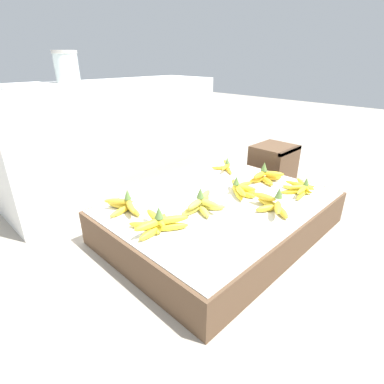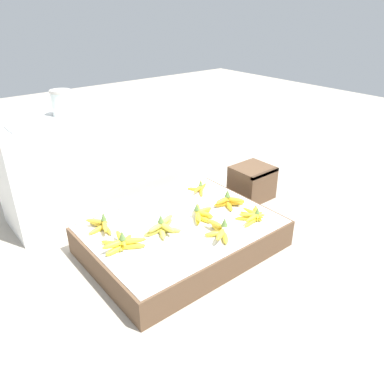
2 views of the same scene
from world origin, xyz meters
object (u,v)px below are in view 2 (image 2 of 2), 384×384
Objects in this scene: banana_bunch_front_midright at (219,231)px; foam_tray_white at (26,126)px; banana_bunch_back_right at (200,188)px; banana_bunch_middle_midright at (201,214)px; banana_bunch_middle_left at (122,243)px; banana_bunch_middle_midleft at (163,227)px; banana_bunch_back_left at (101,225)px; banana_bunch_front_right at (253,216)px; glass_jar at (62,103)px; banana_bunch_middle_right at (229,201)px; wooden_crate at (252,182)px.

foam_tray_white is (-0.65, 0.98, 0.50)m from banana_bunch_front_midright.
banana_bunch_front_midright is at bearing -119.11° from banana_bunch_back_right.
foam_tray_white is at bearing 132.26° from banana_bunch_middle_midright.
banana_bunch_middle_left reaches higher than banana_bunch_back_right.
banana_bunch_middle_midleft reaches higher than banana_bunch_back_left.
banana_bunch_front_midright is at bearing -179.50° from banana_bunch_front_right.
foam_tray_white is at bearing 133.73° from banana_bunch_front_right.
banana_bunch_front_right is at bearing -59.23° from glass_jar.
banana_bunch_middle_right is 0.96× the size of foam_tray_white.
banana_bunch_middle_left is at bearing 162.69° from banana_bunch_front_right.
banana_bunch_middle_left is 0.77m from banana_bunch_middle_right.
banana_bunch_front_right is (0.28, 0.00, -0.01)m from banana_bunch_front_midright.
glass_jar is at bearing 148.84° from wooden_crate.
banana_bunch_front_midright and banana_bunch_middle_right have the same top height.
banana_bunch_middle_midleft is 0.27m from banana_bunch_middle_midright.
banana_bunch_middle_right is 0.91× the size of banana_bunch_back_left.
wooden_crate is at bearing -21.48° from foam_tray_white.
banana_bunch_front_right reaches higher than banana_bunch_back_right.
glass_jar reaches higher than banana_bunch_front_right.
foam_tray_white reaches higher than banana_bunch_middle_left.
banana_bunch_middle_midright is 0.99× the size of banana_bunch_back_right.
banana_bunch_front_right reaches higher than wooden_crate.
banana_bunch_back_left is 0.73m from foam_tray_white.
banana_bunch_back_right is 0.95× the size of foam_tray_white.
banana_bunch_back_left is (-0.00, 0.24, -0.00)m from banana_bunch_middle_left.
banana_bunch_middle_left reaches higher than banana_bunch_middle_midright.
banana_bunch_front_midright is 1.31m from glass_jar.
banana_bunch_middle_left is at bearing -97.03° from glass_jar.
banana_bunch_middle_left reaches higher than banana_bunch_front_right.
glass_jar is (-0.66, 1.11, 0.58)m from banana_bunch_front_right.
banana_bunch_middle_left and banana_bunch_middle_right have the same top height.
banana_bunch_middle_midleft is at bearing -152.10° from banana_bunch_back_right.
banana_bunch_middle_midright is at bearing -64.85° from glass_jar.
banana_bunch_back_right is at bearing 171.61° from wooden_crate.
wooden_crate is 0.64m from banana_bunch_front_right.
foam_tray_white reaches higher than banana_bunch_front_right.
banana_bunch_middle_midright reaches higher than banana_bunch_front_right.
foam_tray_white is at bearing -155.24° from glass_jar.
banana_bunch_middle_left is (-1.23, -0.19, 0.08)m from wooden_crate.
wooden_crate is at bearing 42.79° from banana_bunch_front_right.
banana_bunch_back_right is at bearing 18.74° from banana_bunch_middle_left.
banana_bunch_back_right is at bearing 27.90° from banana_bunch_middle_midleft.
banana_bunch_middle_right is 0.82m from banana_bunch_back_left.
banana_bunch_back_right is at bearing 60.89° from banana_bunch_front_midright.
banana_bunch_middle_midleft is at bearing -60.00° from foam_tray_white.
banana_bunch_back_left is 1.11× the size of banana_bunch_back_right.
banana_bunch_middle_right is (-0.46, -0.22, 0.08)m from wooden_crate.
banana_bunch_front_midright is at bearing -101.78° from banana_bunch_middle_midright.
foam_tray_white is at bearing 108.50° from banana_bunch_back_left.
banana_bunch_front_right is at bearing -90.15° from banana_bunch_middle_right.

